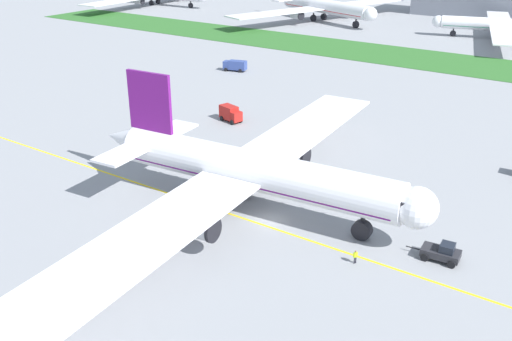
# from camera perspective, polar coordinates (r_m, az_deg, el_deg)

# --- Properties ---
(ground_plane) EXTENTS (600.00, 600.00, 0.00)m
(ground_plane) POSITION_cam_1_polar(r_m,az_deg,el_deg) (73.00, 1.35, -4.97)
(ground_plane) COLOR gray
(ground_plane) RESTS_ON ground
(apron_taxi_line) EXTENTS (280.00, 0.36, 0.01)m
(apron_taxi_line) POSITION_cam_1_polar(r_m,az_deg,el_deg) (71.96, 0.73, -5.41)
(apron_taxi_line) COLOR yellow
(apron_taxi_line) RESTS_ON ground
(grass_median_strip) EXTENTS (320.00, 24.00, 0.10)m
(grass_median_strip) POSITION_cam_1_polar(r_m,az_deg,el_deg) (160.15, 21.33, 9.55)
(grass_median_strip) COLOR #2D6628
(grass_median_strip) RESTS_ON ground
(airliner_foreground) EXTENTS (47.45, 74.90, 16.40)m
(airliner_foreground) POSITION_cam_1_polar(r_m,az_deg,el_deg) (73.19, -0.62, -0.02)
(airliner_foreground) COLOR white
(airliner_foreground) RESTS_ON ground
(pushback_tug) EXTENTS (6.05, 2.89, 2.18)m
(pushback_tug) POSITION_cam_1_polar(r_m,az_deg,el_deg) (67.83, 17.91, -7.70)
(pushback_tug) COLOR #26262B
(pushback_tug) RESTS_ON ground
(ground_crew_wingwalker_port) EXTENTS (0.43, 0.51, 1.63)m
(ground_crew_wingwalker_port) POSITION_cam_1_polar(r_m,az_deg,el_deg) (64.96, 9.81, -8.29)
(ground_crew_wingwalker_port) COLOR black
(ground_crew_wingwalker_port) RESTS_ON ground
(ground_crew_marshaller_front) EXTENTS (0.55, 0.41, 1.69)m
(ground_crew_marshaller_front) POSITION_cam_1_polar(r_m,az_deg,el_deg) (65.57, -17.95, -8.85)
(ground_crew_marshaller_front) COLOR black
(ground_crew_marshaller_front) RESTS_ON ground
(service_truck_baggage_loader) EXTENTS (6.08, 3.55, 2.62)m
(service_truck_baggage_loader) POSITION_cam_1_polar(r_m,az_deg,el_deg) (145.06, -2.10, 10.37)
(service_truck_baggage_loader) COLOR #33478C
(service_truck_baggage_loader) RESTS_ON ground
(service_truck_catering_van) EXTENTS (5.08, 3.36, 2.90)m
(service_truck_catering_van) POSITION_cam_1_polar(r_m,az_deg,el_deg) (108.02, -2.54, 5.67)
(service_truck_catering_van) COLOR #B21E19
(service_truck_catering_van) RESTS_ON ground
(parked_airliner_far_centre) EXTENTS (47.92, 77.90, 15.69)m
(parked_airliner_far_centre) POSITION_cam_1_polar(r_m,az_deg,el_deg) (218.44, 6.71, 15.81)
(parked_airliner_far_centre) COLOR white
(parked_airliner_far_centre) RESTS_ON ground
(parked_airliner_far_right) EXTENTS (38.63, 62.34, 12.76)m
(parked_airliner_far_right) POSITION_cam_1_polar(r_m,az_deg,el_deg) (199.56, 22.85, 13.13)
(parked_airliner_far_right) COLOR white
(parked_airliner_far_right) RESTS_ON ground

